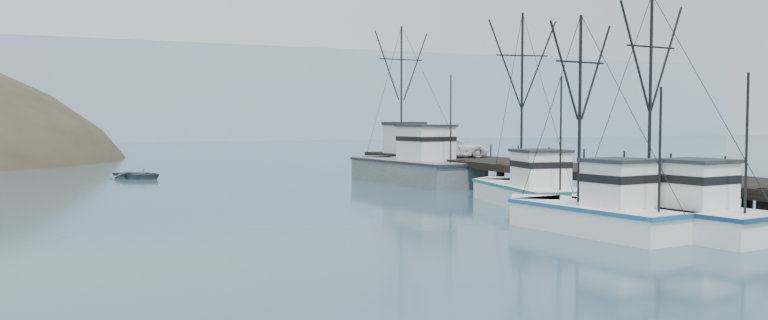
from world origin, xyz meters
TOP-DOWN VIEW (x-y plane):
  - ground at (0.00, 0.00)m, footprint 400.00×400.00m
  - pier at (14.00, 16.00)m, footprint 6.00×44.00m
  - distant_ridge at (10.00, 170.00)m, footprint 360.00×40.00m
  - trawler_near at (8.20, -1.72)m, footprint 4.33×10.68m
  - trawler_mid at (5.43, -0.22)m, footprint 4.22×9.91m
  - trawler_far at (9.10, 9.66)m, footprint 5.52×11.42m
  - work_vessel at (9.98, 26.40)m, footprint 5.67×15.30m
  - pier_shed at (13.12, 34.00)m, footprint 3.00×3.20m
  - pickup_truck at (13.29, 25.25)m, footprint 5.91×3.92m
  - motorboat at (-9.01, 40.01)m, footprint 5.73×6.05m

SIDE VIEW (x-z plane):
  - ground at x=0.00m, z-range 0.00..0.00m
  - distant_ridge at x=10.00m, z-range -13.00..13.00m
  - motorboat at x=-9.01m, z-range -0.51..0.51m
  - trawler_mid at x=5.43m, z-range -4.17..5.80m
  - trawler_near at x=8.20m, z-range -4.61..6.25m
  - trawler_far at x=9.10m, z-range -4.98..6.62m
  - work_vessel at x=9.98m, z-range -5.17..7.63m
  - pier at x=14.00m, z-range 0.69..2.69m
  - pickup_truck at x=13.29m, z-range 2.00..3.51m
  - pier_shed at x=13.12m, z-range 2.02..4.82m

